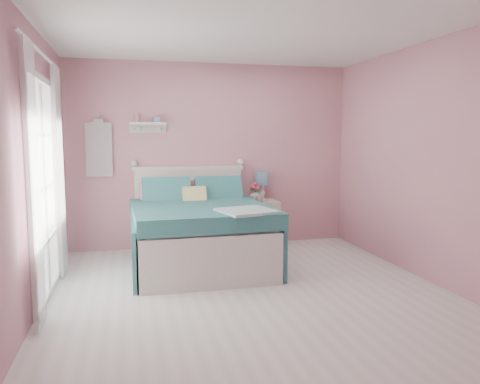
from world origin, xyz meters
name	(u,v)px	position (x,y,z in m)	size (l,w,h in m)	color
floor	(252,295)	(0.00, 0.00, 0.00)	(4.50, 4.50, 0.00)	silver
room_shell	(253,136)	(0.00, 0.00, 1.58)	(4.50, 4.50, 4.50)	#C27B91
bed	(199,233)	(-0.35, 1.24, 0.40)	(1.64, 2.03, 1.16)	silver
nightstand	(261,223)	(0.67, 2.01, 0.33)	(0.46, 0.45, 0.66)	beige
table_lamp	(262,180)	(0.71, 2.12, 0.94)	(0.20, 0.20, 0.41)	white
vase	(255,195)	(0.58, 2.02, 0.74)	(0.16, 0.16, 0.17)	silver
teacup	(259,199)	(0.60, 1.87, 0.70)	(0.10, 0.10, 0.08)	#CA8788
roses	(255,187)	(0.58, 2.02, 0.87)	(0.14, 0.11, 0.12)	#D94A6C
wall_shelf	(147,125)	(-0.90, 2.19, 1.73)	(0.50, 0.15, 0.25)	silver
hanging_dress	(99,150)	(-1.55, 2.18, 1.40)	(0.34, 0.03, 0.72)	white
french_door	(44,189)	(-1.97, 0.40, 1.07)	(0.04, 1.32, 2.16)	silver
curtain_near	(33,186)	(-1.92, -0.34, 1.18)	(0.04, 0.40, 2.32)	white
curtain_far	(60,172)	(-1.92, 1.14, 1.18)	(0.04, 0.40, 2.32)	white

